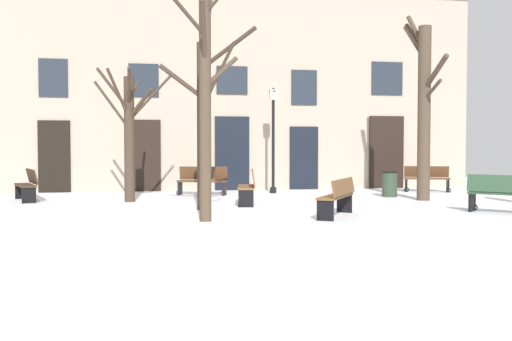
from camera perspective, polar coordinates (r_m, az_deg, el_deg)
The scene contains 14 objects.
ground_plane at distance 13.83m, azimuth 1.15°, elevation -4.17°, with size 30.23×30.23×0.00m, color white.
building_facade at distance 21.62m, azimuth -3.02°, elevation 8.44°, with size 18.89×0.60×7.71m.
tree_foreground at distance 17.93m, azimuth 15.92°, elevation 6.08°, with size 0.51×2.65×5.48m.
tree_near_facade at distance 12.36m, azimuth -4.91°, elevation 7.34°, with size 1.66×2.01×5.12m.
tree_left_of_center at distance 17.10m, azimuth -12.18°, elevation 3.80°, with size 2.22×2.00×3.82m.
tree_right_of_center at distance 14.64m, azimuth -5.02°, elevation 4.96°, with size 2.31×1.79×4.41m.
streetlamp at distance 19.96m, azimuth 1.68°, elevation 4.10°, with size 0.30×0.30×3.57m.
litter_bin at distance 18.94m, azimuth 12.79°, elevation -1.29°, with size 0.50×0.50×0.79m.
bench_by_litter_bin at distance 19.28m, azimuth -5.20°, elevation -0.96°, with size 1.68×0.96×0.93m.
bench_near_lamp at distance 21.43m, azimuth 16.19°, elevation -0.76°, with size 1.61×1.01×0.90m.
bench_far_corner at distance 18.30m, azimuth -21.25°, elevation -1.25°, with size 0.98×1.82×0.93m.
bench_near_center_tree at distance 16.00m, azimuth -0.75°, elevation -1.54°, with size 0.75×1.81×0.95m.
bench_back_to_back_right at distance 13.28m, azimuth 7.92°, elevation -2.45°, with size 1.36×1.80×0.86m.
bench_back_to_back_left at distance 14.90m, azimuth 23.01°, elevation -2.06°, with size 1.49×1.57×0.91m.
Camera 1 is at (-2.75, -13.47, 1.54)m, focal length 41.36 mm.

